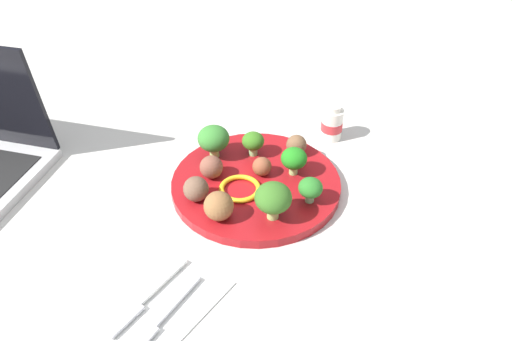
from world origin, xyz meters
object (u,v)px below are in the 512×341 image
broccoli_floret_mid_left (253,142)px  yogurt_bottle (332,123)px  plate (256,184)px  fork (164,312)px  napkin (159,304)px  broccoli_floret_far_rim (214,139)px  meatball_mid_right (221,207)px  pepper_ring_front_left (240,189)px  knife (144,298)px  meatball_near_rim (211,167)px  broccoli_floret_front_right (273,198)px  meatball_mid_left (196,189)px  meatball_front_left (260,166)px  broccoli_floret_center (294,159)px  meatball_center (296,145)px  broccoli_floret_near_rim (311,188)px

broccoli_floret_mid_left → yogurt_bottle: yogurt_bottle is taller
yogurt_bottle → plate: bearing=-11.8°
fork → yogurt_bottle: size_ratio=1.72×
napkin → broccoli_floret_far_rim: bearing=-158.0°
meatball_mid_right → pepper_ring_front_left: meatball_mid_right is taller
broccoli_floret_mid_left → knife: broccoli_floret_mid_left is taller
meatball_near_rim → broccoli_floret_front_right: bearing=76.9°
napkin → yogurt_bottle: 0.47m
broccoli_floret_far_rim → meatball_near_rim: 0.06m
broccoli_floret_far_rim → fork: size_ratio=0.49×
meatball_mid_left → pepper_ring_front_left: meatball_mid_left is taller
meatball_front_left → broccoli_floret_front_right: bearing=42.1°
broccoli_floret_center → napkin: (0.32, -0.03, -0.04)m
broccoli_floret_front_right → knife: broccoli_floret_front_right is taller
broccoli_floret_far_rim → broccoli_floret_mid_left: bearing=125.6°
plate → meatball_front_left: meatball_front_left is taller
broccoli_floret_mid_left → fork: (0.34, 0.08, -0.04)m
pepper_ring_front_left → yogurt_bottle: (-0.24, 0.05, 0.01)m
meatball_center → pepper_ring_front_left: size_ratio=0.54×
pepper_ring_front_left → knife: size_ratio=0.46×
broccoli_floret_far_rim → meatball_near_rim: size_ratio=1.52×
napkin → meatball_front_left: bearing=-175.4°
broccoli_floret_center → broccoli_floret_mid_left: broccoli_floret_center is taller
pepper_ring_front_left → fork: (0.24, 0.04, -0.01)m
broccoli_floret_center → broccoli_floret_far_rim: size_ratio=0.82×
broccoli_floret_far_rim → broccoli_floret_center: bearing=101.8°
broccoli_floret_center → knife: 0.33m
broccoli_floret_mid_left → meatball_mid_right: bearing=15.6°
meatball_mid_right → knife: 0.17m
broccoli_floret_front_right → broccoli_floret_mid_left: (-0.12, -0.11, -0.01)m
broccoli_floret_far_rim → meatball_center: 0.15m
broccoli_floret_mid_left → meatball_front_left: broccoli_floret_mid_left is taller
meatball_mid_left → meatball_near_rim: (-0.06, -0.01, -0.00)m
meatball_mid_right → meatball_center: meatball_mid_right is taller
meatball_mid_right → yogurt_bottle: yogurt_bottle is taller
broccoli_floret_front_right → broccoli_floret_near_rim: (-0.06, 0.03, -0.01)m
broccoli_floret_near_rim → meatball_mid_left: 0.18m
broccoli_floret_mid_left → knife: bearing=7.3°
broccoli_floret_far_rim → napkin: 0.31m
broccoli_floret_near_rim → fork: 0.29m
broccoli_floret_near_rim → napkin: size_ratio=0.25×
meatball_mid_left → knife: size_ratio=0.28×
broccoli_floret_near_rim → knife: 0.30m
meatball_mid_left → broccoli_floret_front_right: bearing=102.4°
broccoli_floret_far_rim → meatball_mid_right: broccoli_floret_far_rim is taller
broccoli_floret_center → meatball_near_rim: broccoli_floret_center is taller
meatball_mid_left → yogurt_bottle: 0.31m
broccoli_floret_near_rim → broccoli_floret_mid_left: size_ratio=0.96×
pepper_ring_front_left → napkin: size_ratio=0.40×
pepper_ring_front_left → meatball_near_rim: bearing=-95.6°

